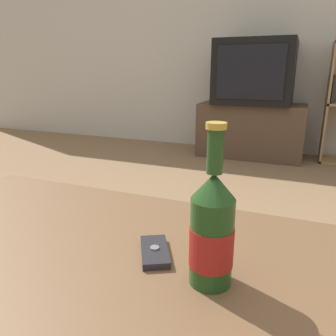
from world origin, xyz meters
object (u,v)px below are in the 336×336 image
(cell_phone, at_px, (155,251))
(tv_stand, at_px, (251,130))
(beer_bottle, at_px, (212,231))
(television, at_px, (255,72))

(cell_phone, bearing_deg, tv_stand, 65.77)
(tv_stand, height_order, beer_bottle, beer_bottle)
(tv_stand, distance_m, television, 0.54)
(cell_phone, bearing_deg, beer_bottle, -47.13)
(tv_stand, distance_m, beer_bottle, 2.77)
(tv_stand, xyz_separation_m, cell_phone, (0.20, -2.69, 0.22))
(television, distance_m, beer_bottle, 2.76)
(tv_stand, relative_size, beer_bottle, 3.51)
(television, relative_size, cell_phone, 5.71)
(television, bearing_deg, tv_stand, 90.00)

